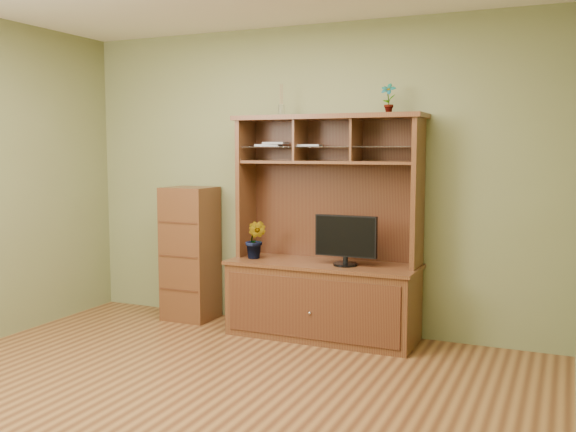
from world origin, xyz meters
The scene contains 8 objects.
room centered at (0.00, 0.00, 1.35)m, with size 4.54×4.04×2.74m.
media_hutch centered at (0.26, 1.73, 0.52)m, with size 1.66×0.61×1.90m.
monitor centered at (0.48, 1.65, 0.87)m, with size 0.53×0.20×0.42m.
orchid_plant centered at (-0.35, 1.65, 0.82)m, with size 0.19×0.15×0.34m, color #36591E.
top_plant centered at (0.78, 1.80, 2.02)m, with size 0.13×0.09×0.25m, color #2C6D26.
reed_diffuser centered at (-0.17, 1.80, 2.01)m, with size 0.05×0.05×0.27m.
magazines centered at (-0.15, 1.81, 1.65)m, with size 0.62×0.20×0.04m.
side_cabinet centered at (-1.11, 1.78, 0.63)m, with size 0.45×0.41×1.26m.
Camera 1 is at (2.17, -3.34, 1.61)m, focal length 40.00 mm.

